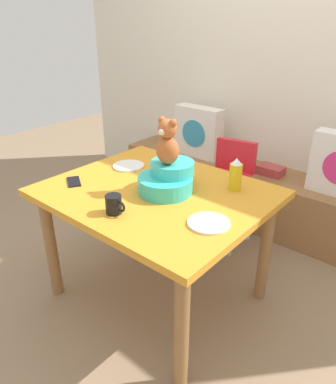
# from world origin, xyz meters

# --- Properties ---
(ground_plane) EXTENTS (8.00, 8.00, 0.00)m
(ground_plane) POSITION_xyz_m (0.00, 0.00, 0.00)
(ground_plane) COLOR #8C7256
(back_wall) EXTENTS (4.40, 0.10, 2.60)m
(back_wall) POSITION_xyz_m (0.00, 1.51, 1.30)
(back_wall) COLOR silver
(back_wall) RESTS_ON ground_plane
(window_bench) EXTENTS (2.60, 0.44, 0.46)m
(window_bench) POSITION_xyz_m (0.00, 1.24, 0.23)
(window_bench) COLOR olive
(window_bench) RESTS_ON ground_plane
(pillow_floral_left) EXTENTS (0.44, 0.15, 0.44)m
(pillow_floral_left) POSITION_xyz_m (-0.60, 1.22, 0.68)
(pillow_floral_left) COLOR white
(pillow_floral_left) RESTS_ON window_bench
(book_stack) EXTENTS (0.20, 0.14, 0.07)m
(book_stack) POSITION_xyz_m (0.11, 1.24, 0.50)
(book_stack) COLOR #AA3C3C
(book_stack) RESTS_ON window_bench
(dining_table) EXTENTS (1.19, 0.99, 0.74)m
(dining_table) POSITION_xyz_m (0.00, 0.00, 0.64)
(dining_table) COLOR orange
(dining_table) RESTS_ON ground_plane
(highchair) EXTENTS (0.38, 0.49, 0.79)m
(highchair) POSITION_xyz_m (-0.02, 0.81, 0.52)
(highchair) COLOR red
(highchair) RESTS_ON ground_plane
(infant_seat_teal) EXTENTS (0.30, 0.33, 0.16)m
(infant_seat_teal) POSITION_xyz_m (0.05, 0.03, 0.81)
(infant_seat_teal) COLOR #31BDB8
(infant_seat_teal) RESTS_ON dining_table
(teddy_bear) EXTENTS (0.13, 0.12, 0.25)m
(teddy_bear) POSITION_xyz_m (0.05, 0.03, 1.02)
(teddy_bear) COLOR #AE5A2D
(teddy_bear) RESTS_ON infant_seat_teal
(ketchup_bottle) EXTENTS (0.07, 0.07, 0.18)m
(ketchup_bottle) POSITION_xyz_m (0.33, 0.29, 0.83)
(ketchup_bottle) COLOR gold
(ketchup_bottle) RESTS_ON dining_table
(coffee_mug) EXTENTS (0.12, 0.08, 0.09)m
(coffee_mug) POSITION_xyz_m (0.02, -0.33, 0.79)
(coffee_mug) COLOR black
(coffee_mug) RESTS_ON dining_table
(dinner_plate_near) EXTENTS (0.20, 0.20, 0.01)m
(dinner_plate_near) POSITION_xyz_m (-0.37, 0.14, 0.75)
(dinner_plate_near) COLOR white
(dinner_plate_near) RESTS_ON dining_table
(dinner_plate_far) EXTENTS (0.20, 0.20, 0.01)m
(dinner_plate_far) POSITION_xyz_m (0.43, -0.12, 0.75)
(dinner_plate_far) COLOR white
(dinner_plate_far) RESTS_ON dining_table
(cell_phone) EXTENTS (0.16, 0.13, 0.01)m
(cell_phone) POSITION_xyz_m (-0.44, -0.23, 0.74)
(cell_phone) COLOR black
(cell_phone) RESTS_ON dining_table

